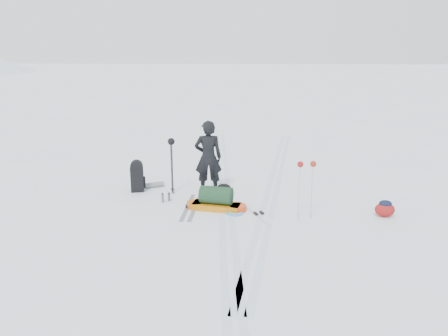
{
  "coord_description": "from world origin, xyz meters",
  "views": [
    {
      "loc": [
        0.45,
        -10.54,
        3.83
      ],
      "look_at": [
        -0.03,
        -0.1,
        0.95
      ],
      "focal_mm": 35.0,
      "sensor_mm": 36.0,
      "label": 1
    }
  ],
  "objects": [
    {
      "name": "ground",
      "position": [
        0.0,
        0.0,
        0.0
      ],
      "size": [
        200.0,
        200.0,
        0.0
      ],
      "primitive_type": "plane",
      "color": "white",
      "rests_on": "ground"
    },
    {
      "name": "ski_tracks",
      "position": [
        0.61,
        0.88,
        0.0
      ],
      "size": [
        3.38,
        17.97,
        0.01
      ],
      "color": "silver",
      "rests_on": "ground"
    },
    {
      "name": "skier",
      "position": [
        -0.49,
        0.75,
        1.0
      ],
      "size": [
        0.77,
        0.55,
        2.0
      ],
      "primitive_type": "imported",
      "rotation": [
        0.0,
        0.0,
        3.24
      ],
      "color": "black",
      "rests_on": "ground"
    },
    {
      "name": "pulk_sled",
      "position": [
        -0.2,
        -0.47,
        0.22
      ],
      "size": [
        1.56,
        0.71,
        0.58
      ],
      "rotation": [
        0.0,
        0.0,
        -0.19
      ],
      "color": "#C76D0B",
      "rests_on": "ground"
    },
    {
      "name": "expedition_rucksack",
      "position": [
        -2.41,
        0.85,
        0.41
      ],
      "size": [
        0.86,
        0.71,
        0.88
      ],
      "rotation": [
        0.0,
        0.0,
        0.18
      ],
      "color": "black",
      "rests_on": "ground"
    },
    {
      "name": "ski_poles_black",
      "position": [
        -1.46,
        0.68,
        1.26
      ],
      "size": [
        0.19,
        0.2,
        1.54
      ],
      "rotation": [
        0.0,
        0.0,
        -0.17
      ],
      "color": "black",
      "rests_on": "ground"
    },
    {
      "name": "ski_poles_silver",
      "position": [
        1.88,
        -1.0,
        1.16
      ],
      "size": [
        0.44,
        0.2,
        1.38
      ],
      "rotation": [
        0.0,
        0.0,
        0.35
      ],
      "color": "silver",
      "rests_on": "ground"
    },
    {
      "name": "touring_skis_grey",
      "position": [
        -0.83,
        -0.39,
        0.02
      ],
      "size": [
        0.35,
        1.89,
        0.07
      ],
      "rotation": [
        0.0,
        0.0,
        1.53
      ],
      "color": "gray",
      "rests_on": "ground"
    },
    {
      "name": "touring_skis_white",
      "position": [
        0.83,
        -0.79,
        0.01
      ],
      "size": [
        0.8,
        1.55,
        0.06
      ],
      "rotation": [
        0.0,
        0.0,
        -1.19
      ],
      "color": "#BBBEC2",
      "rests_on": "ground"
    },
    {
      "name": "rope_coil",
      "position": [
        0.25,
        -0.74,
        0.03
      ],
      "size": [
        0.45,
        0.45,
        0.05
      ],
      "rotation": [
        0.0,
        0.0,
        0.06
      ],
      "color": "#5D95E2",
      "rests_on": "ground"
    },
    {
      "name": "small_daypack",
      "position": [
        3.79,
        -0.77,
        0.19
      ],
      "size": [
        0.5,
        0.4,
        0.4
      ],
      "rotation": [
        0.0,
        0.0,
        -0.12
      ],
      "color": "maroon",
      "rests_on": "ground"
    },
    {
      "name": "thermos_pair",
      "position": [
        -1.53,
        0.0,
        0.11
      ],
      "size": [
        0.22,
        0.18,
        0.24
      ],
      "rotation": [
        0.0,
        0.0,
        -0.14
      ],
      "color": "slate",
      "rests_on": "ground"
    },
    {
      "name": "stuff_sack",
      "position": [
        -0.07,
        0.84,
        0.12
      ],
      "size": [
        0.47,
        0.42,
        0.24
      ],
      "rotation": [
        0.0,
        0.0,
        -0.42
      ],
      "color": "black",
      "rests_on": "ground"
    }
  ]
}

